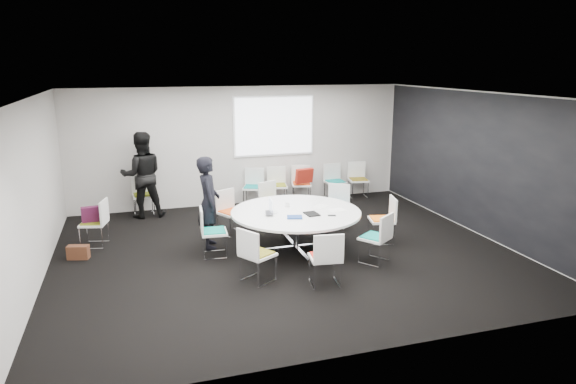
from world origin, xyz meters
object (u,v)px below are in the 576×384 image
object	(u,v)px
chair_ring_b	(336,214)
chair_ring_e	(214,241)
chair_ring_h	(375,247)
laptop	(272,213)
chair_back_d	(335,189)
person_back	(142,175)
chair_spare_left	(95,232)
maroon_bag	(93,214)
person_main	(209,202)
chair_ring_c	(273,211)
chair_back_c	(301,191)
chair_ring_g	(325,268)
chair_back_b	(277,193)
chair_ring_f	(257,265)
chair_ring_d	(231,221)
chair_person_back	(144,203)
brown_bag	(78,252)
chair_ring_a	(382,228)
chair_back_e	(358,186)
cup	(287,204)
chair_back_a	(253,194)
conference_table	(296,220)

from	to	relation	value
chair_ring_b	chair_ring_e	distance (m)	2.85
chair_ring_h	laptop	world-z (taller)	chair_ring_h
chair_back_d	person_back	distance (m)	4.65
chair_spare_left	maroon_bag	size ratio (longest dim) A/B	2.20
person_main	chair_ring_c	bearing A→B (deg)	-50.39
chair_back_c	maroon_bag	xyz separation A→B (m)	(-4.68, -1.84, 0.34)
chair_ring_g	chair_back_b	xyz separation A→B (m)	(0.60, 4.74, 0.00)
chair_ring_f	chair_ring_d	bearing A→B (deg)	146.93
chair_back_b	chair_person_back	world-z (taller)	same
brown_bag	chair_ring_b	bearing A→B (deg)	3.88
chair_ring_c	chair_ring_d	world-z (taller)	same
chair_ring_a	chair_back_e	bearing A→B (deg)	-3.48
laptop	chair_back_c	bearing A→B (deg)	-13.27
chair_ring_h	cup	xyz separation A→B (m)	(-1.16, 1.32, 0.50)
chair_person_back	chair_back_a	bearing A→B (deg)	176.29
chair_ring_h	chair_back_a	xyz separation A→B (m)	(-1.14, 4.14, 0.00)
conference_table	chair_person_back	bearing A→B (deg)	129.49
chair_ring_a	chair_back_a	distance (m)	3.68
chair_back_c	cup	size ratio (longest dim) A/B	9.78
chair_ring_h	person_main	distance (m)	3.10
chair_back_c	chair_back_e	xyz separation A→B (m)	(1.53, 0.01, 0.00)
chair_ring_h	chair_ring_a	bearing A→B (deg)	20.84
laptop	chair_ring_f	bearing A→B (deg)	167.52
chair_ring_c	person_back	xyz separation A→B (m)	(-2.60, 1.32, 0.67)
chair_back_b	brown_bag	world-z (taller)	chair_back_b
person_back	chair_ring_h	bearing A→B (deg)	130.31
chair_ring_c	laptop	bearing A→B (deg)	51.46
chair_ring_c	chair_person_back	world-z (taller)	same
chair_ring_e	laptop	bearing A→B (deg)	85.02
chair_ring_d	chair_ring_f	xyz separation A→B (m)	(-0.06, -2.39, 0.00)
chair_ring_f	brown_bag	world-z (taller)	chair_ring_f
chair_ring_c	chair_back_d	world-z (taller)	same
cup	maroon_bag	xyz separation A→B (m)	(-3.46, 0.97, -0.16)
chair_ring_h	cup	world-z (taller)	chair_ring_h
chair_ring_a	chair_ring_b	xyz separation A→B (m)	(-0.47, 1.13, 0.00)
person_back	maroon_bag	bearing A→B (deg)	58.17
chair_ring_e	chair_back_c	xyz separation A→B (m)	(2.65, 3.01, 0.00)
chair_person_back	chair_ring_f	bearing A→B (deg)	106.21
chair_ring_b	chair_person_back	bearing A→B (deg)	8.34
chair_ring_d	chair_ring_h	world-z (taller)	same
chair_ring_c	chair_back_b	bearing A→B (deg)	-131.86
chair_ring_a	chair_ring_d	distance (m)	2.95
chair_back_c	chair_ring_f	bearing A→B (deg)	77.44
chair_back_b	chair_person_back	bearing A→B (deg)	8.79
chair_back_d	conference_table	bearing A→B (deg)	54.59
conference_table	maroon_bag	size ratio (longest dim) A/B	5.86
conference_table	chair_ring_a	size ratio (longest dim) A/B	2.66
chair_person_back	person_main	bearing A→B (deg)	109.90
chair_spare_left	brown_bag	bearing A→B (deg)	170.59
cup	chair_ring_h	bearing A→B (deg)	-48.82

